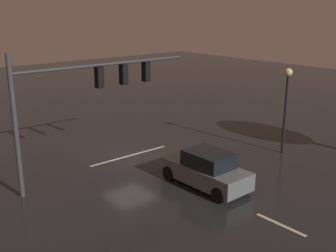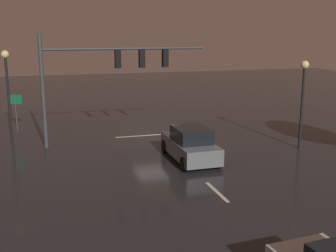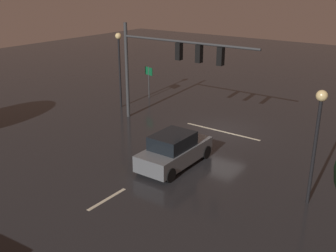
# 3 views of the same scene
# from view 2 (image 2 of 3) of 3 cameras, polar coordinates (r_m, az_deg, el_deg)

# --- Properties ---
(ground_plane) EXTENTS (80.00, 80.00, 0.00)m
(ground_plane) POSITION_cam_2_polar(r_m,az_deg,el_deg) (26.13, -1.81, -1.18)
(ground_plane) COLOR #232326
(traffic_signal_assembly) EXTENTS (9.26, 0.47, 6.21)m
(traffic_signal_assembly) POSITION_cam_2_polar(r_m,az_deg,el_deg) (23.62, -8.42, 7.91)
(traffic_signal_assembly) COLOR #383A3D
(traffic_signal_assembly) RESTS_ON ground_plane
(lane_dash_far) EXTENTS (0.16, 2.20, 0.01)m
(lane_dash_far) POSITION_cam_2_polar(r_m,az_deg,el_deg) (22.41, 0.75, -3.53)
(lane_dash_far) COLOR beige
(lane_dash_far) RESTS_ON ground_plane
(lane_dash_mid) EXTENTS (0.16, 2.20, 0.01)m
(lane_dash_mid) POSITION_cam_2_polar(r_m,az_deg,el_deg) (17.07, 6.72, -8.93)
(lane_dash_mid) COLOR beige
(lane_dash_mid) RESTS_ON ground_plane
(stop_bar) EXTENTS (5.00, 0.16, 0.01)m
(stop_bar) POSITION_cam_2_polar(r_m,az_deg,el_deg) (26.07, -1.78, -1.20)
(stop_bar) COLOR beige
(stop_bar) RESTS_ON ground_plane
(car_approaching) EXTENTS (1.93, 4.38, 1.70)m
(car_approaching) POSITION_cam_2_polar(r_m,az_deg,el_deg) (20.81, 3.06, -2.56)
(car_approaching) COLOR slate
(car_approaching) RESTS_ON ground_plane
(street_lamp_left_kerb) EXTENTS (0.44, 0.44, 4.81)m
(street_lamp_left_kerb) POSITION_cam_2_polar(r_m,az_deg,el_deg) (23.57, 18.01, 5.06)
(street_lamp_left_kerb) COLOR black
(street_lamp_left_kerb) RESTS_ON ground_plane
(street_lamp_right_kerb) EXTENTS (0.44, 0.44, 5.31)m
(street_lamp_right_kerb) POSITION_cam_2_polar(r_m,az_deg,el_deg) (24.85, -21.14, 5.90)
(street_lamp_right_kerb) COLOR black
(street_lamp_right_kerb) RESTS_ON ground_plane
(route_sign) EXTENTS (0.88, 0.30, 2.46)m
(route_sign) POSITION_cam_2_polar(r_m,az_deg,el_deg) (28.19, -20.15, 2.76)
(route_sign) COLOR #383A3D
(route_sign) RESTS_ON ground_plane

